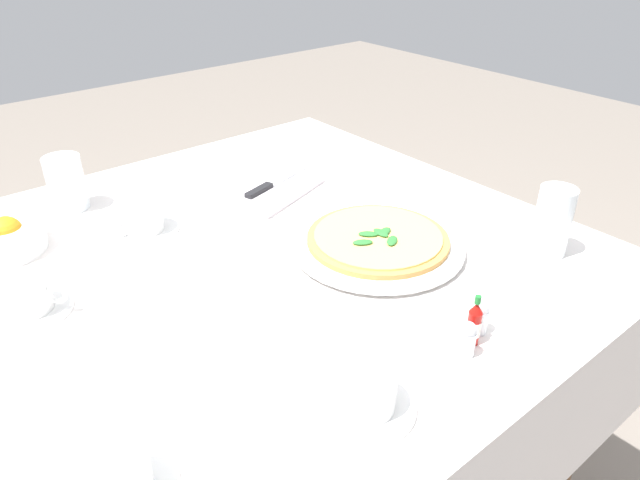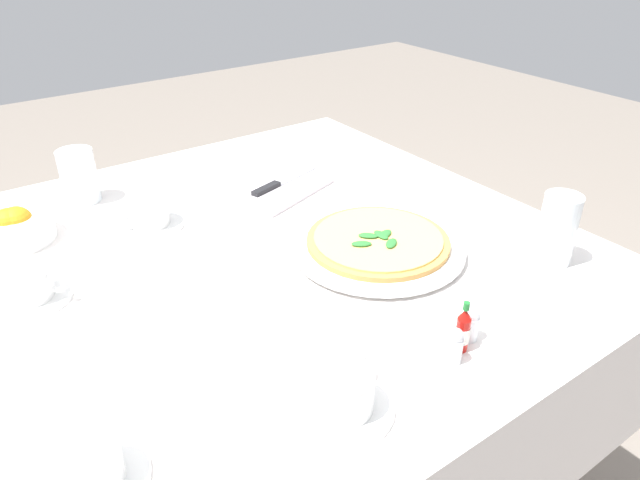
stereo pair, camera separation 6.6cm
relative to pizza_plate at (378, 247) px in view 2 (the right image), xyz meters
name	(u,v)px [view 2 (the right image)]	position (x,y,z in m)	size (l,w,h in m)	color
dining_table	(267,305)	(-0.16, 0.14, -0.14)	(1.09, 1.09, 0.74)	white
pizza_plate	(378,247)	(0.00, 0.00, 0.00)	(0.32, 0.32, 0.02)	white
pizza	(378,240)	(0.00, 0.00, 0.01)	(0.26, 0.26, 0.02)	#C68E47
coffee_cup_right_edge	(149,213)	(-0.30, 0.34, 0.02)	(0.13, 0.13, 0.07)	white
coffee_cup_near_left	(86,466)	(-0.58, -0.20, 0.02)	(0.13, 0.13, 0.07)	white
coffee_cup_center_back	(28,285)	(-0.56, 0.21, 0.02)	(0.13, 0.13, 0.06)	white
coffee_cup_back_corner	(344,394)	(-0.29, -0.27, 0.02)	(0.13, 0.13, 0.06)	white
water_glass_near_right	(80,179)	(-0.38, 0.54, 0.04)	(0.07, 0.07, 0.11)	white
water_glass_left_edge	(557,233)	(0.23, -0.20, 0.04)	(0.07, 0.07, 0.13)	white
napkin_folded	(281,188)	(-0.01, 0.32, 0.00)	(0.25, 0.19, 0.02)	silver
dinner_knife	(282,181)	(0.00, 0.32, 0.01)	(0.19, 0.07, 0.01)	silver
citrus_bowl	(13,227)	(-0.53, 0.44, 0.02)	(0.15, 0.15, 0.07)	white
hot_sauce_bottle	(463,330)	(-0.08, -0.28, 0.02)	(0.02, 0.02, 0.08)	#B7140F
salt_shaker	(470,325)	(-0.05, -0.27, 0.01)	(0.03, 0.03, 0.06)	white
pepper_shaker	(453,347)	(-0.11, -0.29, 0.01)	(0.03, 0.03, 0.06)	white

